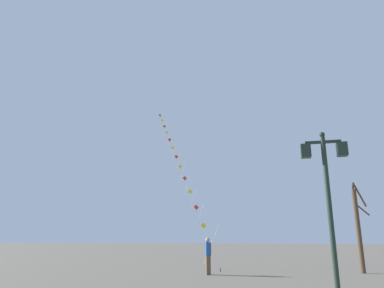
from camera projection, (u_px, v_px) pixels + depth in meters
ground_plane at (254, 266)px, 21.24m from camera, size 160.00×160.00×0.00m
twin_lantern_lamp_post at (327, 181)px, 9.96m from camera, size 1.29×0.28×4.76m
kite_train at (177, 158)px, 30.62m from camera, size 10.18×19.61×16.40m
kite_flyer at (208, 255)px, 16.62m from camera, size 0.39×0.62×1.71m
bare_tree at (358, 226)px, 17.67m from camera, size 0.95×0.98×4.54m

